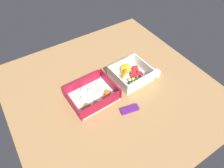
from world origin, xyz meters
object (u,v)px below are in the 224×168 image
Objects in this scene: pasta_container at (92,95)px; paper_cup_liner at (156,73)px; fruit_bowl at (131,74)px; candy_bar at (129,110)px.

paper_cup_liner is at bearing 170.79° from pasta_container.
fruit_bowl reaches higher than paper_cup_liner.
pasta_container is 4.80× the size of paper_cup_liner.
pasta_container is 2.59× the size of candy_bar.
pasta_container reaches higher than paper_cup_liner.
paper_cup_liner is (-29.79, 3.74, -0.83)cm from pasta_container.
pasta_container is 15.60cm from candy_bar.
paper_cup_liner is at bearing 157.25° from fruit_bowl.
pasta_container is 1.17× the size of fruit_bowl.
fruit_bowl is at bearing -127.92° from candy_bar.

